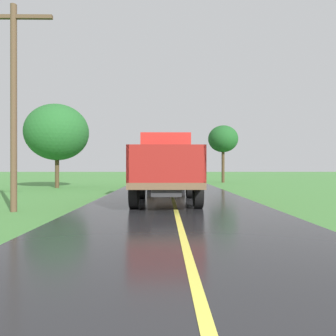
{
  "coord_description": "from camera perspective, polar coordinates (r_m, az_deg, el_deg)",
  "views": [
    {
      "loc": [
        -0.36,
        -1.04,
        1.42
      ],
      "look_at": [
        -0.21,
        11.43,
        1.4
      ],
      "focal_mm": 32.54,
      "sensor_mm": 36.0,
      "label": 1
    }
  ],
  "objects": [
    {
      "name": "roadside_tree_mid_right",
      "position": [
        29.49,
        10.28,
        5.34
      ],
      "size": [
        2.83,
        2.83,
        5.43
      ],
      "color": "#4C3823",
      "rests_on": "ground"
    },
    {
      "name": "roadside_tree_near_left",
      "position": [
        22.87,
        -20.07,
        6.29
      ],
      "size": [
        4.37,
        4.37,
        5.87
      ],
      "color": "#4C3823",
      "rests_on": "ground"
    },
    {
      "name": "banana_truck_far",
      "position": [
        21.89,
        -0.44,
        0.2
      ],
      "size": [
        2.38,
        5.81,
        2.8
      ],
      "color": "#2D2D30",
      "rests_on": "road_surface"
    },
    {
      "name": "banana_truck_near",
      "position": [
        12.44,
        -0.34,
        0.33
      ],
      "size": [
        2.38,
        5.82,
        2.8
      ],
      "color": "#2D2D30",
      "rests_on": "road_surface"
    },
    {
      "name": "utility_pole_roadside",
      "position": [
        11.16,
        -26.94,
        11.72
      ],
      "size": [
        2.48,
        0.2,
        6.65
      ],
      "color": "brown",
      "rests_on": "ground"
    }
  ]
}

